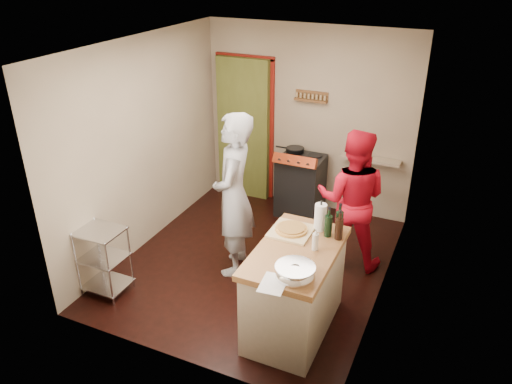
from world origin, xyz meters
TOP-DOWN VIEW (x-y plane):
  - floor at (0.00, 0.00)m, footprint 3.50×3.50m
  - back_wall at (-0.64, 1.78)m, footprint 3.00×0.44m
  - left_wall at (-1.50, 0.00)m, footprint 0.04×3.50m
  - right_wall at (1.50, 0.00)m, footprint 0.04×3.50m
  - ceiling at (0.00, 0.00)m, footprint 3.00×3.50m
  - stove at (0.05, 1.42)m, footprint 0.60×0.63m
  - wire_shelving at (-1.28, -1.20)m, footprint 0.48×0.40m
  - island at (0.83, -0.90)m, footprint 0.73×1.36m
  - person_stripe at (-0.19, -0.20)m, footprint 0.63×0.80m
  - person_red at (1.00, 0.48)m, footprint 0.90×0.75m

SIDE VIEW (x-z plane):
  - floor at x=0.00m, z-range 0.00..0.00m
  - wire_shelving at x=-1.28m, z-range 0.04..0.84m
  - stove at x=0.05m, z-range -0.05..0.95m
  - island at x=0.83m, z-range -0.13..1.11m
  - person_red at x=1.00m, z-range 0.00..1.70m
  - person_stripe at x=-0.19m, z-range 0.00..1.93m
  - back_wall at x=-0.64m, z-range -0.17..2.43m
  - left_wall at x=-1.50m, z-range 0.00..2.60m
  - right_wall at x=1.50m, z-range 0.00..2.60m
  - ceiling at x=0.00m, z-range 2.60..2.62m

